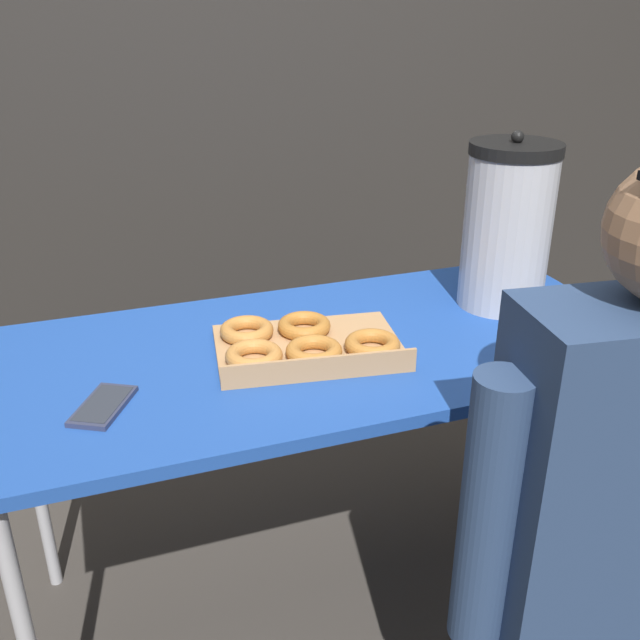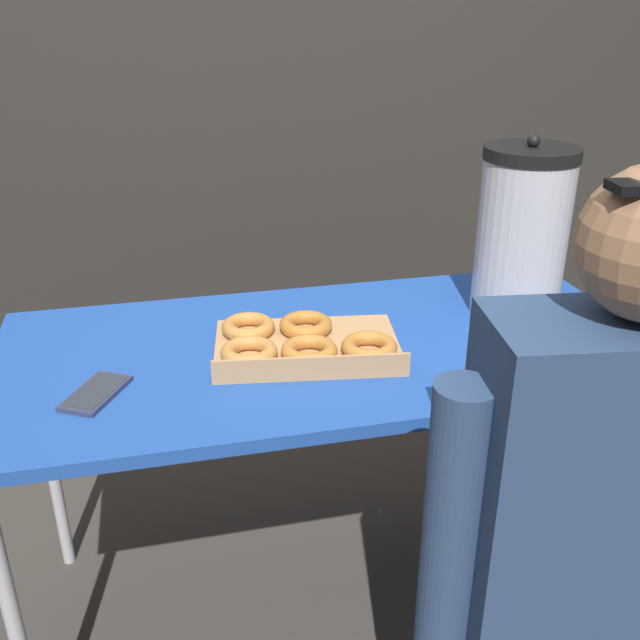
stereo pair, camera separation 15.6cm
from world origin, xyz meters
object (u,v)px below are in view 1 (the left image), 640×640
Objects in this scene: person_seated at (613,549)px; donut_box at (303,344)px; coffee_urn at (507,226)px; cell_phone at (103,406)px.

donut_box is at bearing -51.92° from person_seated.
coffee_urn is 1.01m from cell_phone.
cell_phone is at bearing -169.28° from coffee_urn.
person_seated is (-0.20, -0.69, -0.34)m from coffee_urn.
coffee_urn is 0.80m from person_seated.
cell_phone is 0.94m from person_seated.
coffee_urn reaches higher than donut_box.
coffee_urn is at bearing -98.44° from person_seated.
donut_box is 2.59× the size of cell_phone.
person_seated is at bearing -51.23° from donut_box.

